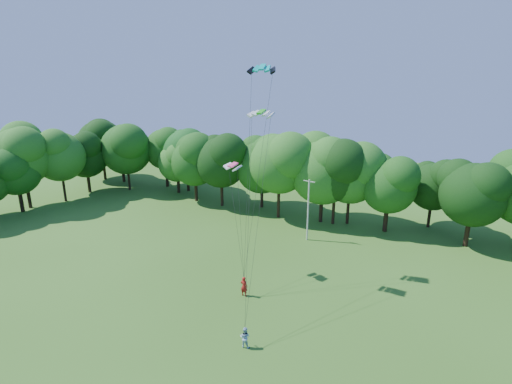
% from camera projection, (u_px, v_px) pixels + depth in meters
% --- Properties ---
extents(utility_pole, '(1.52, 0.36, 7.64)m').
position_uv_depth(utility_pole, '(308.00, 209.00, 47.85)').
color(utility_pole, beige).
rests_on(utility_pole, ground).
extents(kite_flyer_left, '(0.71, 0.47, 1.92)m').
position_uv_depth(kite_flyer_left, '(244.00, 286.00, 36.50)').
color(kite_flyer_left, '#A21814').
rests_on(kite_flyer_left, ground).
extents(kite_flyer_right, '(0.88, 0.72, 1.66)m').
position_uv_depth(kite_flyer_right, '(245.00, 337.00, 29.71)').
color(kite_flyer_right, '#9CBBD8').
rests_on(kite_flyer_right, ground).
extents(kite_teal, '(2.67, 1.54, 0.62)m').
position_uv_depth(kite_teal, '(262.00, 67.00, 36.64)').
color(kite_teal, '#05ABA3').
rests_on(kite_teal, ground).
extents(kite_green, '(2.37, 1.12, 0.41)m').
position_uv_depth(kite_green, '(261.00, 112.00, 35.07)').
color(kite_green, green).
rests_on(kite_green, ground).
extents(kite_pink, '(2.09, 1.49, 0.40)m').
position_uv_depth(kite_pink, '(233.00, 165.00, 38.43)').
color(kite_pink, '#F34381').
rests_on(kite_pink, ground).
extents(tree_back_west, '(8.76, 8.76, 12.74)m').
position_uv_depth(tree_back_west, '(186.00, 145.00, 66.81)').
color(tree_back_west, '#322614').
rests_on(tree_back_west, ground).
extents(tree_back_center, '(8.37, 8.37, 12.17)m').
position_uv_depth(tree_back_center, '(336.00, 169.00, 52.00)').
color(tree_back_center, '#2D2211').
rests_on(tree_back_center, ground).
extents(tree_flank_west, '(7.46, 7.46, 10.85)m').
position_uv_depth(tree_flank_west, '(15.00, 167.00, 56.93)').
color(tree_flank_west, '#2E2212').
rests_on(tree_flank_west, ground).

